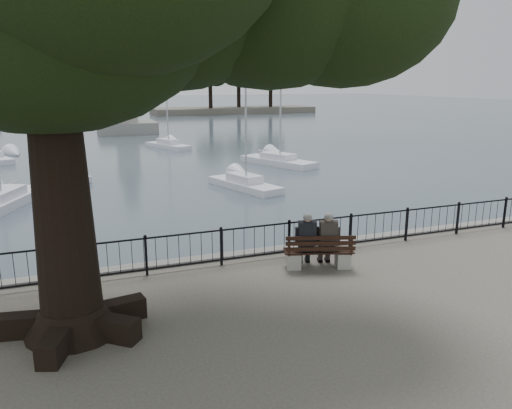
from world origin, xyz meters
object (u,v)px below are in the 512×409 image
person_right (327,241)px  lion_monument (126,112)px  bench (319,256)px  person_left (306,242)px

person_right → lion_monument: size_ratio=0.17×
person_right → bench: bearing=-173.1°
lion_monument → bench: bearing=-90.8°
bench → lion_monument: bearing=89.2°
person_left → person_right: same height
bench → person_right: bearing=6.9°
bench → lion_monument: 48.56m
bench → person_right: 0.45m
person_right → person_left: bearing=162.0°
bench → person_left: size_ratio=1.25×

